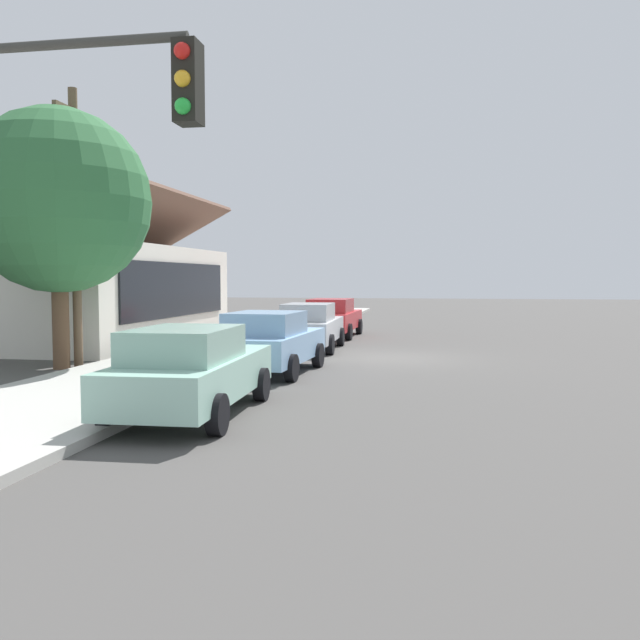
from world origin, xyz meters
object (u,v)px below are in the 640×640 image
at_px(traffic_light_main, 47,176).
at_px(fire_hydrant_red, 249,342).
at_px(car_seafoam, 192,370).
at_px(shade_tree, 58,201).
at_px(car_silver, 310,326).
at_px(car_cherry, 332,317).
at_px(car_skyblue, 270,342).
at_px(utility_pole_wooden, 75,223).

height_order(traffic_light_main, fire_hydrant_red, traffic_light_main).
bearing_deg(car_seafoam, shade_tree, 45.77).
distance_m(car_seafoam, traffic_light_main, 5.46).
height_order(car_silver, car_cherry, same).
relative_size(car_silver, car_cherry, 0.95).
bearing_deg(car_silver, shade_tree, 133.94).
relative_size(car_seafoam, car_silver, 1.05).
distance_m(car_seafoam, car_cherry, 16.05).
distance_m(car_cherry, traffic_light_main, 20.98).
bearing_deg(fire_hydrant_red, car_silver, -30.16).
distance_m(car_skyblue, utility_pole_wooden, 6.28).
bearing_deg(traffic_light_main, shade_tree, 30.77).
distance_m(car_silver, fire_hydrant_red, 2.87).
distance_m(shade_tree, traffic_light_main, 11.61).
bearing_deg(utility_pole_wooden, car_cherry, -27.28).
bearing_deg(shade_tree, traffic_light_main, -149.23).
xyz_separation_m(car_skyblue, utility_pole_wooden, (0.25, 5.44, 3.11)).
height_order(shade_tree, utility_pole_wooden, utility_pole_wooden).
bearing_deg(car_cherry, fire_hydrant_red, 170.87).
bearing_deg(car_seafoam, car_silver, -1.87).
xyz_separation_m(car_skyblue, fire_hydrant_red, (3.12, 1.44, -0.32)).
height_order(car_cherry, shade_tree, shade_tree).
bearing_deg(shade_tree, car_skyblue, -88.40).
height_order(car_seafoam, fire_hydrant_red, car_seafoam).
distance_m(car_cherry, utility_pole_wooden, 12.17).
relative_size(car_seafoam, car_skyblue, 1.09).
relative_size(car_cherry, traffic_light_main, 0.92).
distance_m(car_silver, traffic_light_main, 15.91).
distance_m(shade_tree, fire_hydrant_red, 6.68).
relative_size(car_skyblue, car_cherry, 0.92).
relative_size(car_cherry, shade_tree, 0.69).
distance_m(car_silver, car_cherry, 5.12).
bearing_deg(shade_tree, car_seafoam, -132.60).
xyz_separation_m(car_cherry, shade_tree, (-10.86, 5.65, 3.64)).
xyz_separation_m(traffic_light_main, fire_hydrant_red, (13.22, 1.66, -2.99)).
xyz_separation_m(car_seafoam, traffic_light_main, (-4.75, -0.27, 2.68)).
xyz_separation_m(car_seafoam, fire_hydrant_red, (8.47, 1.38, -0.32)).
distance_m(car_seafoam, shade_tree, 8.49).
bearing_deg(car_seafoam, utility_pole_wooden, 42.27).
bearing_deg(car_silver, car_skyblue, 178.78).
xyz_separation_m(car_silver, shade_tree, (-5.75, 5.69, 3.65)).
xyz_separation_m(car_silver, traffic_light_main, (-15.69, -0.23, 2.68)).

